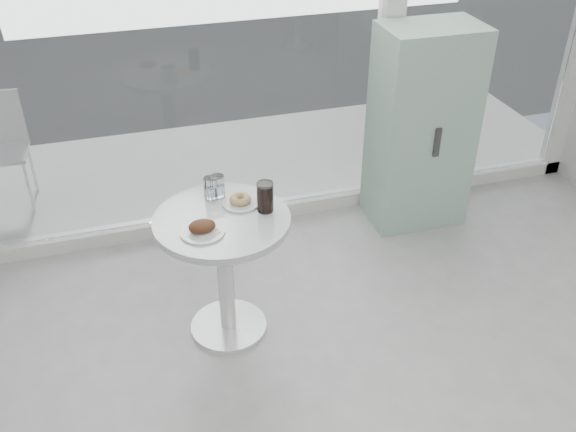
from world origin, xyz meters
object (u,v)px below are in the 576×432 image
object	(u,v)px
main_table	(224,252)
water_tumbler_a	(211,189)
plate_fritter	(203,228)
cola_glass	(265,197)
mint_cabinet	(421,128)
plate_donut	(241,201)
water_tumbler_b	(218,187)
patio_chair	(1,142)

from	to	relation	value
main_table	water_tumbler_a	size ratio (longest dim) A/B	6.25
plate_fritter	cola_glass	xyz separation A→B (m)	(0.35, 0.11, 0.05)
mint_cabinet	cola_glass	bearing A→B (deg)	-147.96
plate_donut	cola_glass	world-z (taller)	cola_glass
mint_cabinet	plate_fritter	xyz separation A→B (m)	(-1.67, -0.91, 0.09)
plate_fritter	water_tumbler_a	xyz separation A→B (m)	(0.10, 0.32, 0.03)
main_table	water_tumbler_a	xyz separation A→B (m)	(-0.01, 0.21, 0.27)
water_tumbler_b	patio_chair	bearing A→B (deg)	128.81
patio_chair	water_tumbler_a	distance (m)	2.05
mint_cabinet	water_tumbler_a	world-z (taller)	mint_cabinet
mint_cabinet	plate_fritter	distance (m)	1.90
mint_cabinet	water_tumbler_b	distance (m)	1.64
plate_fritter	plate_donut	world-z (taller)	plate_fritter
mint_cabinet	water_tumbler_b	world-z (taller)	mint_cabinet
water_tumbler_a	cola_glass	distance (m)	0.33
plate_donut	plate_fritter	bearing A→B (deg)	-139.07
main_table	plate_fritter	world-z (taller)	plate_fritter
main_table	patio_chair	size ratio (longest dim) A/B	0.94
patio_chair	cola_glass	distance (m)	2.37
plate_fritter	water_tumbler_a	size ratio (longest dim) A/B	1.83
plate_donut	water_tumbler_a	xyz separation A→B (m)	(-0.14, 0.11, 0.03)
patio_chair	plate_fritter	size ratio (longest dim) A/B	3.64
patio_chair	water_tumbler_b	distance (m)	2.07
plate_fritter	water_tumbler_b	size ratio (longest dim) A/B	1.82
mint_cabinet	plate_fritter	size ratio (longest dim) A/B	6.26
plate_donut	water_tumbler_a	world-z (taller)	water_tumbler_a
main_table	plate_donut	world-z (taller)	plate_donut
mint_cabinet	plate_fritter	world-z (taller)	mint_cabinet
mint_cabinet	water_tumbler_a	size ratio (longest dim) A/B	11.45
main_table	mint_cabinet	bearing A→B (deg)	27.29
plate_donut	water_tumbler_a	size ratio (longest dim) A/B	1.61
patio_chair	water_tumbler_b	world-z (taller)	water_tumbler_b
water_tumbler_b	cola_glass	size ratio (longest dim) A/B	0.74
main_table	cola_glass	world-z (taller)	cola_glass
plate_fritter	patio_chair	bearing A→B (deg)	120.66
plate_fritter	plate_donut	distance (m)	0.32
patio_chair	water_tumbler_a	xyz separation A→B (m)	(1.24, -1.60, 0.31)
main_table	water_tumbler_b	distance (m)	0.35
plate_donut	water_tumbler_b	size ratio (longest dim) A/B	1.61
patio_chair	plate_donut	bearing A→B (deg)	-48.45
plate_fritter	cola_glass	bearing A→B (deg)	17.51
plate_fritter	water_tumbler_b	xyz separation A→B (m)	(0.14, 0.33, 0.03)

